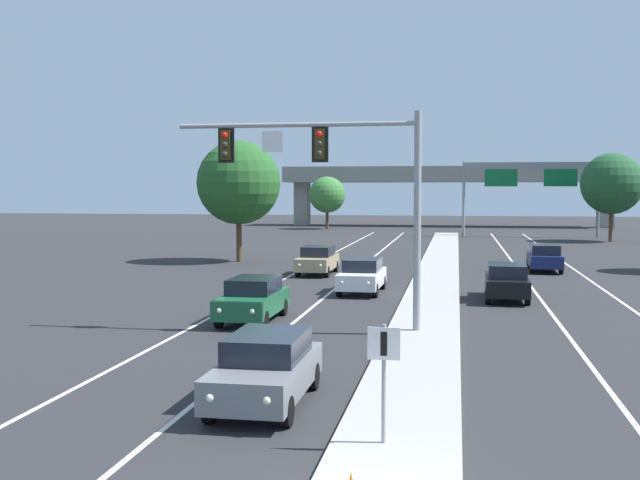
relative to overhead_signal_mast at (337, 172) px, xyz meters
name	(u,v)px	position (x,y,z in m)	size (l,w,h in m)	color
median_island	(427,317)	(2.88, 3.09, -5.30)	(2.40, 110.00, 0.15)	#9E9B93
lane_stripe_oncoming_center	(331,292)	(-1.82, 10.09, -5.37)	(0.14, 100.00, 0.01)	silver
lane_stripe_receding_center	(539,296)	(7.58, 10.09, -5.37)	(0.14, 100.00, 0.01)	silver
edge_stripe_left	(263,290)	(-5.12, 10.09, -5.37)	(0.14, 100.00, 0.01)	silver
edge_stripe_right	(616,298)	(10.88, 10.09, -5.37)	(0.14, 100.00, 0.01)	silver
overhead_signal_mast	(337,172)	(0.00, 0.00, 0.00)	(8.24, 0.44, 7.20)	gray
median_sign_post	(384,366)	(2.66, -11.63, -3.79)	(0.60, 0.10, 2.20)	gray
car_oncoming_grey	(266,368)	(-0.22, -8.98, -4.55)	(1.82, 4.47, 1.58)	slate
car_oncoming_green	(253,299)	(-3.34, 1.60, -4.55)	(1.82, 4.47, 1.58)	#195633
car_oncoming_white	(362,275)	(-0.36, 10.03, -4.55)	(1.89, 4.50, 1.58)	silver
car_oncoming_tan	(318,260)	(-3.77, 17.35, -4.55)	(1.85, 4.48, 1.58)	tan
car_receding_black	(507,281)	(6.10, 8.78, -4.55)	(1.92, 4.51, 1.58)	black
car_receding_navy	(545,257)	(9.01, 21.22, -4.55)	(1.92, 4.51, 1.58)	#141E4C
highway_sign_gantry	(530,175)	(11.08, 54.29, 0.79)	(13.28, 0.42, 7.50)	gray
overpass_bridge	(449,181)	(2.88, 75.55, 0.41)	(42.40, 6.40, 7.65)	gray
tree_far_left_a	(239,183)	(-10.22, 23.86, -0.16)	(5.51, 5.51, 7.98)	#4C3823
tree_far_left_c	(327,195)	(-11.36, 66.10, -1.27)	(4.34, 4.34, 6.28)	#4C3823
tree_far_right_c	(612,184)	(17.76, 48.67, -0.10)	(5.58, 5.58, 8.07)	#4C3823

